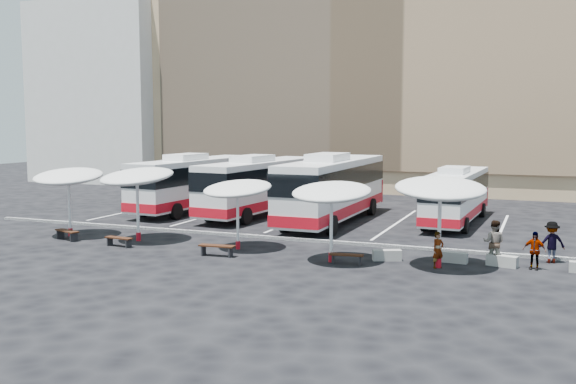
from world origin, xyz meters
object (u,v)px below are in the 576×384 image
at_px(sunshade_0, 68,177).
at_px(conc_bench_2, 502,261).
at_px(bus_3, 457,194).
at_px(wood_bench_3, 346,256).
at_px(sunshade_1, 137,177).
at_px(wood_bench_0, 67,233).
at_px(passenger_3, 551,242).
at_px(wood_bench_2, 217,248).
at_px(sunshade_3, 332,192).
at_px(bus_2, 333,187).
at_px(passenger_2, 534,251).
at_px(sunshade_2, 237,189).
at_px(passenger_1, 494,242).
at_px(conc_bench_1, 453,257).
at_px(passenger_0, 438,250).
at_px(sunshade_4, 440,189).
at_px(bus_0, 195,181).
at_px(conc_bench_0, 387,255).
at_px(wood_bench_1, 119,239).
at_px(bus_1, 261,184).

xyz_separation_m(sunshade_0, conc_bench_2, (21.82, 0.97, -2.94)).
xyz_separation_m(bus_3, sunshade_0, (-18.47, -12.29, 1.42)).
height_order(bus_3, wood_bench_3, bus_3).
distance_m(sunshade_1, wood_bench_0, 4.72).
xyz_separation_m(sunshade_1, passenger_3, (19.54, 2.29, -2.38)).
bearing_deg(wood_bench_2, sunshade_3, 8.73).
height_order(bus_2, wood_bench_0, bus_2).
bearing_deg(conc_bench_2, bus_3, 106.51).
relative_size(sunshade_1, passenger_2, 2.73).
bearing_deg(sunshade_2, passenger_3, 9.45).
bearing_deg(passenger_1, wood_bench_2, 20.77).
bearing_deg(wood_bench_3, conc_bench_1, 26.41).
height_order(wood_bench_0, passenger_0, passenger_0).
relative_size(sunshade_1, sunshade_2, 1.14).
height_order(sunshade_1, passenger_1, sunshade_1).
bearing_deg(passenger_3, sunshade_1, -12.65).
height_order(wood_bench_0, passenger_2, passenger_2).
distance_m(sunshade_1, conc_bench_2, 17.93).
distance_m(sunshade_4, wood_bench_2, 10.19).
bearing_deg(bus_0, bus_3, 6.40).
xyz_separation_m(conc_bench_1, passenger_3, (3.91, 1.50, 0.67)).
height_order(conc_bench_0, passenger_1, passenger_1).
height_order(sunshade_2, wood_bench_2, sunshade_2).
height_order(sunshade_0, sunshade_2, sunshade_0).
distance_m(bus_2, sunshade_0, 15.15).
relative_size(wood_bench_0, passenger_3, 0.95).
xyz_separation_m(wood_bench_1, passenger_1, (17.27, 2.63, 0.61)).
distance_m(sunshade_4, conc_bench_1, 3.35).
xyz_separation_m(wood_bench_1, conc_bench_1, (15.62, 2.42, -0.12)).
relative_size(wood_bench_0, passenger_0, 1.12).
relative_size(sunshade_2, passenger_0, 2.50).
height_order(sunshade_2, sunshade_3, sunshade_3).
distance_m(wood_bench_3, conc_bench_1, 4.66).
relative_size(sunshade_3, passenger_0, 2.39).
bearing_deg(wood_bench_0, bus_1, 65.77).
height_order(bus_0, wood_bench_2, bus_0).
bearing_deg(passenger_0, sunshade_0, 128.60).
bearing_deg(wood_bench_0, conc_bench_2, 5.30).
xyz_separation_m(bus_3, passenger_1, (2.99, -11.09, -0.80)).
bearing_deg(sunshade_3, bus_1, 126.13).
bearing_deg(sunshade_0, sunshade_1, 2.78).
xyz_separation_m(wood_bench_3, passenger_3, (8.08, 3.57, 0.56)).
distance_m(wood_bench_0, passenger_2, 22.51).
xyz_separation_m(bus_1, sunshade_2, (3.75, -10.96, 0.88)).
distance_m(conc_bench_2, passenger_3, 2.51).
bearing_deg(passenger_2, sunshade_3, -157.29).
xyz_separation_m(sunshade_0, passenger_0, (19.35, -0.35, -2.41)).
bearing_deg(wood_bench_1, sunshade_4, 4.41).
height_order(wood_bench_0, conc_bench_2, wood_bench_0).
height_order(bus_2, wood_bench_1, bus_2).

